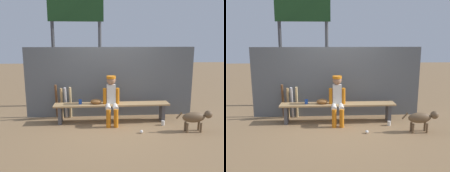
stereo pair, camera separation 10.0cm
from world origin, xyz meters
TOP-DOWN VIEW (x-y plane):
  - ground_plane at (0.00, 0.00)m, footprint 30.00×30.00m
  - chainlink_fence at (0.00, 0.49)m, footprint 4.50×0.03m
  - dugout_bench at (0.00, 0.00)m, footprint 2.90×0.36m
  - player_seated at (-0.02, -0.11)m, footprint 0.41×0.55m
  - baseball_glove at (-0.40, 0.00)m, footprint 0.28×0.20m
  - bat_wood_natural at (-1.07, 0.36)m, footprint 0.09×0.23m
  - bat_aluminum_silver at (-1.19, 0.34)m, footprint 0.07×0.27m
  - bat_wood_tan at (-1.30, 0.35)m, footprint 0.07×0.15m
  - bat_wood_dark at (-1.44, 0.39)m, footprint 0.09×0.28m
  - baseball at (0.60, -0.79)m, footprint 0.07×0.07m
  - cup_on_ground at (1.23, -0.33)m, footprint 0.08×0.08m
  - cup_on_bench at (-0.79, 0.02)m, footprint 0.08×0.08m
  - scoreboard at (-0.91, 1.61)m, footprint 1.92×0.27m
  - dog at (1.85, -0.78)m, footprint 0.84×0.20m

SIDE VIEW (x-z plane):
  - ground_plane at x=0.00m, z-range 0.00..0.00m
  - baseball at x=0.60m, z-range 0.00..0.07m
  - cup_on_ground at x=1.23m, z-range 0.00..0.11m
  - dog at x=1.85m, z-range 0.09..0.58m
  - dugout_bench at x=0.00m, z-range 0.14..0.63m
  - bat_wood_tan at x=-1.30m, z-range 0.00..0.83m
  - bat_wood_natural at x=-1.07m, z-range 0.00..0.86m
  - bat_aluminum_silver at x=-1.19m, z-range 0.00..0.87m
  - bat_wood_dark at x=-1.44m, z-range 0.00..0.93m
  - cup_on_bench at x=-0.79m, z-range 0.48..0.59m
  - baseball_glove at x=-0.40m, z-range 0.48..0.60m
  - player_seated at x=-0.02m, z-range 0.06..1.25m
  - chainlink_fence at x=0.00m, z-range 0.00..1.88m
  - scoreboard at x=-0.91m, z-range 0.71..4.43m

